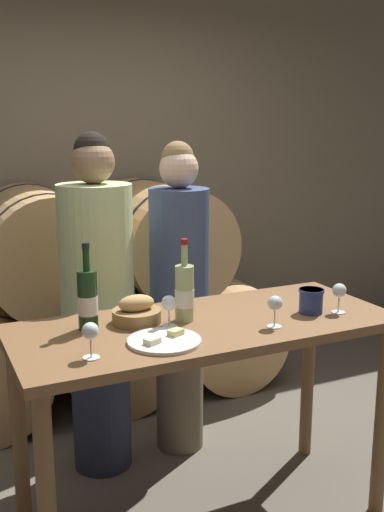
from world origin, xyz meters
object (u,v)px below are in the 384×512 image
at_px(blue_crock, 311,300).
at_px(wine_bottle_white, 184,293).
at_px(wine_glass_left, 169,304).
at_px(wine_glass_far_left, 90,333).
at_px(person_left, 98,305).
at_px(tasting_table, 206,353).
at_px(person_right, 179,296).
at_px(bread_basket, 137,313).
at_px(cheese_plate, 164,341).
at_px(wine_glass_center, 275,305).
at_px(wine_bottle_red, 88,300).
at_px(wine_glass_right, 339,292).

bearing_deg(blue_crock, wine_bottle_white, 165.36).
bearing_deg(wine_glass_left, wine_glass_far_left, -153.19).
distance_m(person_left, wine_bottle_white, 0.64).
distance_m(tasting_table, wine_glass_left, 0.28).
distance_m(wine_glass_far_left, wine_glass_left, 0.42).
relative_size(person_right, wine_glass_far_left, 12.61).
relative_size(bread_basket, cheese_plate, 0.72).
bearing_deg(wine_glass_far_left, wine_glass_center, 0.43).
bearing_deg(wine_glass_center, tasting_table, 141.42).
height_order(person_right, wine_glass_far_left, person_right).
relative_size(tasting_table, person_left, 0.94).
relative_size(blue_crock, cheese_plate, 0.40).
distance_m(wine_glass_left, wine_glass_center, 0.42).
distance_m(wine_bottle_white, blue_crock, 0.55).
bearing_deg(tasting_table, person_right, 75.42).
distance_m(blue_crock, wine_glass_far_left, 1.00).
height_order(person_left, blue_crock, person_left).
bearing_deg(wine_bottle_red, cheese_plate, -51.58).
distance_m(person_left, wine_glass_center, 0.96).
height_order(wine_glass_far_left, wine_glass_right, same).
distance_m(wine_bottle_red, wine_glass_right, 1.06).
bearing_deg(tasting_table, wine_glass_center, -38.58).
relative_size(wine_glass_far_left, wine_glass_left, 1.00).
relative_size(blue_crock, wine_glass_left, 0.84).
relative_size(tasting_table, blue_crock, 14.48).
bearing_deg(wine_glass_right, blue_crock, 155.83).
bearing_deg(wine_glass_center, blue_crock, 20.08).
bearing_deg(blue_crock, tasting_table, 169.38).
bearing_deg(bread_basket, person_right, 51.08).
distance_m(tasting_table, cheese_plate, 0.33).
distance_m(blue_crock, bread_basket, 0.75).
xyz_separation_m(wine_glass_far_left, wine_glass_left, (0.37, 0.19, 0.00)).
relative_size(wine_glass_center, wine_glass_right, 1.00).
distance_m(tasting_table, blue_crock, 0.51).
bearing_deg(cheese_plate, wine_glass_left, 61.16).
height_order(tasting_table, blue_crock, blue_crock).
height_order(blue_crock, wine_glass_center, wine_glass_center).
bearing_deg(person_right, wine_glass_left, -117.46).
height_order(person_right, cheese_plate, person_right).
distance_m(wine_bottle_red, blue_crock, 0.94).
xyz_separation_m(wine_bottle_red, wine_bottle_white, (0.39, -0.06, -0.00)).
xyz_separation_m(person_left, wine_bottle_red, (-0.19, -0.52, 0.19)).
height_order(person_right, wine_glass_right, person_right).
relative_size(tasting_table, cheese_plate, 5.72).
bearing_deg(wine_glass_right, wine_glass_center, -173.60).
relative_size(person_left, person_right, 1.03).
height_order(bread_basket, wine_glass_right, wine_glass_right).
relative_size(wine_bottle_white, bread_basket, 1.72).
bearing_deg(wine_glass_right, cheese_plate, -178.93).
xyz_separation_m(person_right, wine_glass_center, (0.05, -0.81, 0.17)).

